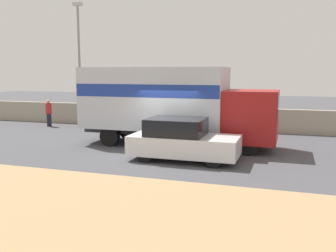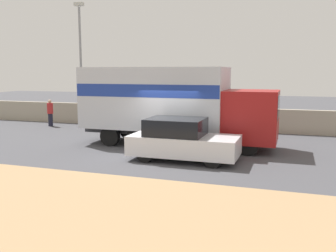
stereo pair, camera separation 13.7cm
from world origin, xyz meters
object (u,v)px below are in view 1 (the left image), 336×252
Objects in this scene: street_lamp at (79,56)px; pedestrian at (49,113)px; car_hatchback at (182,140)px; box_truck at (169,101)px.

street_lamp reaches higher than pedestrian.
pedestrian is at bearing 149.56° from car_hatchback.
street_lamp is 8.76m from box_truck.
box_truck is (7.16, -4.53, -2.25)m from street_lamp.
box_truck is at bearing -32.31° from street_lamp.
box_truck reaches higher than car_hatchback.
box_truck is at bearing -21.15° from pedestrian.
street_lamp is 1.84× the size of car_hatchback.
car_hatchback is at bearing -62.28° from box_truck.
pedestrian is (-1.48, -1.18, -3.38)m from street_lamp.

